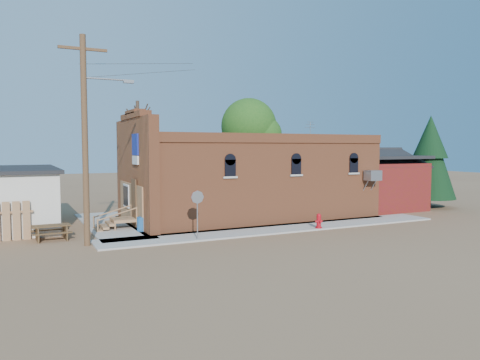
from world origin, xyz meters
name	(u,v)px	position (x,y,z in m)	size (l,w,h in m)	color
ground	(266,235)	(0.00, 0.00, 0.00)	(120.00, 120.00, 0.00)	brown
sidewalk_south	(283,229)	(1.50, 0.90, 0.04)	(19.00, 2.20, 0.08)	#9E9991
sidewalk_west	(111,225)	(-6.30, 6.00, 0.04)	(2.60, 10.00, 0.08)	#9E9991
brick_bar	(245,179)	(1.64, 5.49, 2.34)	(16.40, 7.97, 6.30)	#A55532
red_shed	(371,176)	(11.50, 5.50, 2.27)	(5.40, 6.40, 4.30)	#621E10
utility_pole	(86,135)	(-8.14, 1.20, 4.77)	(3.12, 0.26, 9.00)	brown
tree_bare_near	(138,123)	(-3.00, 13.00, 5.96)	(2.80, 2.80, 7.65)	#4B372B
tree_leafy	(249,126)	(6.00, 13.50, 5.93)	(4.40, 4.40, 8.15)	#4B372B
evergreen_tree	(430,155)	(15.50, 4.00, 3.71)	(3.60, 3.60, 6.50)	#4B372B
fire_hydrant	(319,221)	(3.13, 0.00, 0.46)	(0.45, 0.44, 0.77)	#AE0914
stop_sign	(197,202)	(-3.54, 0.05, 1.79)	(0.61, 0.08, 2.23)	gray
trash_barrel	(142,224)	(-5.30, 3.23, 0.43)	(0.46, 0.46, 0.71)	#1C518E
picnic_table	(51,230)	(-9.50, 3.20, 0.45)	(1.71, 1.34, 0.69)	#523920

